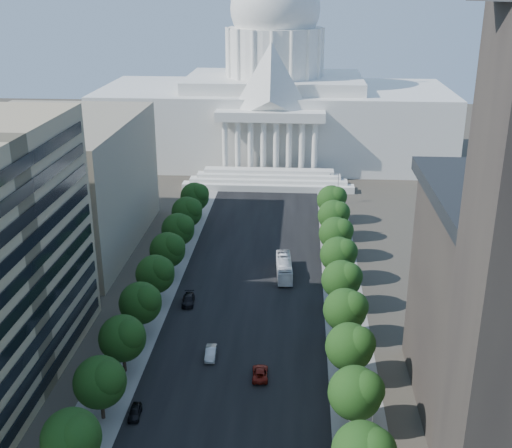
% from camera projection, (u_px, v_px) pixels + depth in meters
% --- Properties ---
extents(road_asphalt, '(30.00, 260.00, 0.01)m').
position_uv_depth(road_asphalt, '(254.00, 267.00, 142.37)').
color(road_asphalt, black).
rests_on(road_asphalt, ground).
extents(sidewalk_left, '(8.00, 260.00, 0.02)m').
position_uv_depth(sidewalk_left, '(170.00, 265.00, 143.63)').
color(sidewalk_left, gray).
rests_on(sidewalk_left, ground).
extents(sidewalk_right, '(8.00, 260.00, 0.02)m').
position_uv_depth(sidewalk_right, '(340.00, 270.00, 141.11)').
color(sidewalk_right, gray).
rests_on(sidewalk_right, ground).
extents(capitol, '(120.00, 56.00, 73.00)m').
position_uv_depth(capitol, '(274.00, 102.00, 223.78)').
color(capitol, white).
rests_on(capitol, ground).
extents(office_block_left_far, '(38.00, 52.00, 30.00)m').
position_uv_depth(office_block_left_far, '(52.00, 185.00, 149.57)').
color(office_block_left_far, gray).
rests_on(office_block_left_far, ground).
extents(tree_l_b, '(7.79, 7.60, 9.97)m').
position_uv_depth(tree_l_b, '(73.00, 438.00, 79.52)').
color(tree_l_b, '#33261C').
rests_on(tree_l_b, ground).
extents(tree_l_c, '(7.79, 7.60, 9.97)m').
position_uv_depth(tree_l_c, '(102.00, 381.00, 90.71)').
color(tree_l_c, '#33261C').
rests_on(tree_l_c, ground).
extents(tree_l_d, '(7.79, 7.60, 9.97)m').
position_uv_depth(tree_l_d, '(124.00, 337.00, 101.90)').
color(tree_l_d, '#33261C').
rests_on(tree_l_d, ground).
extents(tree_l_e, '(7.79, 7.60, 9.97)m').
position_uv_depth(tree_l_e, '(142.00, 302.00, 113.10)').
color(tree_l_e, '#33261C').
rests_on(tree_l_e, ground).
extents(tree_l_f, '(7.79, 7.60, 9.97)m').
position_uv_depth(tree_l_f, '(157.00, 273.00, 124.29)').
color(tree_l_f, '#33261C').
rests_on(tree_l_f, ground).
extents(tree_l_g, '(7.79, 7.60, 9.97)m').
position_uv_depth(tree_l_g, '(169.00, 249.00, 135.48)').
color(tree_l_g, '#33261C').
rests_on(tree_l_g, ground).
extents(tree_l_h, '(7.79, 7.60, 9.97)m').
position_uv_depth(tree_l_h, '(179.00, 229.00, 146.67)').
color(tree_l_h, '#33261C').
rests_on(tree_l_h, ground).
extents(tree_l_i, '(7.79, 7.60, 9.97)m').
position_uv_depth(tree_l_i, '(188.00, 211.00, 157.86)').
color(tree_l_i, '#33261C').
rests_on(tree_l_i, ground).
extents(tree_l_j, '(7.79, 7.60, 9.97)m').
position_uv_depth(tree_l_j, '(196.00, 196.00, 169.06)').
color(tree_l_j, '#33261C').
rests_on(tree_l_j, ground).
extents(tree_r_c, '(7.79, 7.60, 9.97)m').
position_uv_depth(tree_r_c, '(358.00, 392.00, 88.32)').
color(tree_r_c, '#33261C').
rests_on(tree_r_c, ground).
extents(tree_r_d, '(7.79, 7.60, 9.97)m').
position_uv_depth(tree_r_d, '(352.00, 346.00, 99.51)').
color(tree_r_d, '#33261C').
rests_on(tree_r_d, ground).
extents(tree_r_e, '(7.79, 7.60, 9.97)m').
position_uv_depth(tree_r_e, '(347.00, 309.00, 110.71)').
color(tree_r_e, '#33261C').
rests_on(tree_r_e, ground).
extents(tree_r_f, '(7.79, 7.60, 9.97)m').
position_uv_depth(tree_r_f, '(343.00, 279.00, 121.90)').
color(tree_r_f, '#33261C').
rests_on(tree_r_f, ground).
extents(tree_r_g, '(7.79, 7.60, 9.97)m').
position_uv_depth(tree_r_g, '(340.00, 254.00, 133.09)').
color(tree_r_g, '#33261C').
rests_on(tree_r_g, ground).
extents(tree_r_h, '(7.79, 7.60, 9.97)m').
position_uv_depth(tree_r_h, '(337.00, 233.00, 144.28)').
color(tree_r_h, '#33261C').
rests_on(tree_r_h, ground).
extents(tree_r_i, '(7.79, 7.60, 9.97)m').
position_uv_depth(tree_r_i, '(335.00, 215.00, 155.47)').
color(tree_r_i, '#33261C').
rests_on(tree_r_i, ground).
extents(tree_r_j, '(7.79, 7.60, 9.97)m').
position_uv_depth(tree_r_j, '(333.00, 199.00, 166.67)').
color(tree_r_j, '#33261C').
rests_on(tree_r_j, ground).
extents(streetlight_b, '(2.61, 0.44, 9.00)m').
position_uv_depth(streetlight_b, '(369.00, 400.00, 87.69)').
color(streetlight_b, gray).
rests_on(streetlight_b, ground).
extents(streetlight_c, '(2.61, 0.44, 9.00)m').
position_uv_depth(streetlight_c, '(356.00, 312.00, 111.01)').
color(streetlight_c, gray).
rests_on(streetlight_c, ground).
extents(streetlight_d, '(2.61, 0.44, 9.00)m').
position_uv_depth(streetlight_d, '(347.00, 255.00, 134.32)').
color(streetlight_d, gray).
rests_on(streetlight_d, ground).
extents(streetlight_e, '(2.61, 0.44, 9.00)m').
position_uv_depth(streetlight_e, '(341.00, 214.00, 157.64)').
color(streetlight_e, gray).
rests_on(streetlight_e, ground).
extents(streetlight_f, '(2.61, 0.44, 9.00)m').
position_uv_depth(streetlight_f, '(336.00, 184.00, 180.96)').
color(streetlight_f, gray).
rests_on(streetlight_f, ground).
extents(car_dark_a, '(1.95, 4.29, 1.43)m').
position_uv_depth(car_dark_a, '(135.00, 412.00, 93.33)').
color(car_dark_a, black).
rests_on(car_dark_a, ground).
extents(car_silver, '(1.97, 5.06, 1.64)m').
position_uv_depth(car_silver, '(211.00, 353.00, 107.93)').
color(car_silver, '#AAACB2').
rests_on(car_silver, ground).
extents(car_red, '(2.75, 5.50, 1.49)m').
position_uv_depth(car_red, '(260.00, 373.00, 102.55)').
color(car_red, '#67130B').
rests_on(car_red, ground).
extents(car_dark_b, '(2.72, 5.78, 1.63)m').
position_uv_depth(car_dark_b, '(188.00, 300.00, 125.95)').
color(car_dark_b, black).
rests_on(car_dark_b, ground).
extents(city_bus, '(4.00, 13.25, 3.64)m').
position_uv_depth(city_bus, '(284.00, 268.00, 137.81)').
color(city_bus, white).
rests_on(city_bus, ground).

